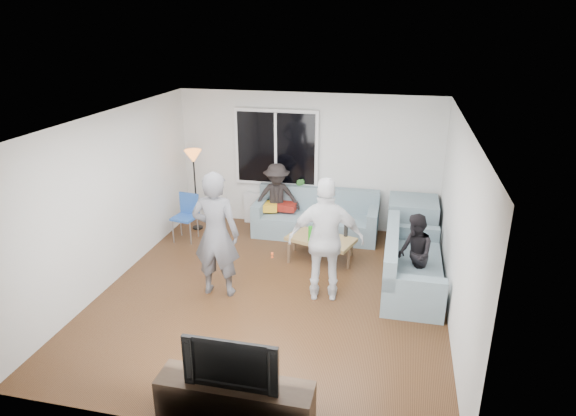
% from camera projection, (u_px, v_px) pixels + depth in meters
% --- Properties ---
extents(floor, '(5.00, 5.50, 0.04)m').
position_uv_depth(floor, '(273.00, 294.00, 7.49)').
color(floor, '#56351C').
rests_on(floor, ground).
extents(ceiling, '(5.00, 5.50, 0.04)m').
position_uv_depth(ceiling, '(271.00, 118.00, 6.56)').
color(ceiling, white).
rests_on(ceiling, ground).
extents(wall_back, '(5.00, 0.04, 2.60)m').
position_uv_depth(wall_back, '(308.00, 161.00, 9.55)').
color(wall_back, silver).
rests_on(wall_back, ground).
extents(wall_front, '(5.00, 0.04, 2.60)m').
position_uv_depth(wall_front, '(195.00, 320.00, 4.49)').
color(wall_front, silver).
rests_on(wall_front, ground).
extents(wall_left, '(0.04, 5.50, 2.60)m').
position_uv_depth(wall_left, '(110.00, 199.00, 7.54)').
color(wall_left, silver).
rests_on(wall_left, ground).
extents(wall_right, '(0.04, 5.50, 2.60)m').
position_uv_depth(wall_right, '(459.00, 227.00, 6.50)').
color(wall_right, silver).
rests_on(wall_right, ground).
extents(window_frame, '(1.62, 0.06, 1.47)m').
position_uv_depth(window_frame, '(276.00, 148.00, 9.51)').
color(window_frame, white).
rests_on(window_frame, wall_back).
extents(window_glass, '(1.50, 0.02, 1.35)m').
position_uv_depth(window_glass, '(276.00, 148.00, 9.48)').
color(window_glass, black).
rests_on(window_glass, window_frame).
extents(window_mullion, '(0.05, 0.03, 1.35)m').
position_uv_depth(window_mullion, '(276.00, 148.00, 9.47)').
color(window_mullion, white).
rests_on(window_mullion, window_frame).
extents(radiator, '(1.30, 0.12, 0.62)m').
position_uv_depth(radiator, '(276.00, 209.00, 9.91)').
color(radiator, silver).
rests_on(radiator, floor).
extents(potted_plant, '(0.22, 0.18, 0.38)m').
position_uv_depth(potted_plant, '(299.00, 187.00, 9.61)').
color(potted_plant, '#36722D').
rests_on(potted_plant, radiator).
extents(vase, '(0.21, 0.21, 0.19)m').
position_uv_depth(vase, '(266.00, 190.00, 9.78)').
color(vase, white).
rests_on(vase, radiator).
extents(sofa_back_section, '(2.30, 0.85, 0.85)m').
position_uv_depth(sofa_back_section, '(316.00, 214.00, 9.35)').
color(sofa_back_section, gray).
rests_on(sofa_back_section, floor).
extents(sofa_right_section, '(2.00, 0.85, 0.85)m').
position_uv_depth(sofa_right_section, '(413.00, 261.00, 7.53)').
color(sofa_right_section, gray).
rests_on(sofa_right_section, floor).
extents(sofa_corner, '(0.85, 0.85, 0.85)m').
position_uv_depth(sofa_corner, '(412.00, 222.00, 8.99)').
color(sofa_corner, gray).
rests_on(sofa_corner, floor).
extents(cushion_yellow, '(0.44, 0.40, 0.14)m').
position_uv_depth(cushion_yellow, '(267.00, 206.00, 9.49)').
color(cushion_yellow, gold).
rests_on(cushion_yellow, sofa_back_section).
extents(cushion_red, '(0.37, 0.31, 0.13)m').
position_uv_depth(cushion_red, '(287.00, 207.00, 9.49)').
color(cushion_red, maroon).
rests_on(cushion_red, sofa_back_section).
extents(coffee_table, '(1.23, 0.90, 0.40)m').
position_uv_depth(coffee_table, '(321.00, 248.00, 8.47)').
color(coffee_table, '#A0824D').
rests_on(coffee_table, floor).
extents(pitcher, '(0.17, 0.17, 0.17)m').
position_uv_depth(pitcher, '(318.00, 234.00, 8.34)').
color(pitcher, maroon).
rests_on(pitcher, coffee_table).
extents(side_chair, '(0.46, 0.46, 0.86)m').
position_uv_depth(side_chair, '(185.00, 218.00, 9.15)').
color(side_chair, '#2754AA').
rests_on(side_chair, floor).
extents(floor_lamp, '(0.32, 0.32, 1.56)m').
position_uv_depth(floor_lamp, '(195.00, 191.00, 9.54)').
color(floor_lamp, orange).
rests_on(floor_lamp, floor).
extents(player_left, '(0.71, 0.48, 1.89)m').
position_uv_depth(player_left, '(216.00, 235.00, 7.17)').
color(player_left, '#54555A').
rests_on(player_left, floor).
extents(player_right, '(1.13, 0.60, 1.83)m').
position_uv_depth(player_right, '(326.00, 240.00, 7.06)').
color(player_right, silver).
rests_on(player_right, floor).
extents(spectator_right, '(0.61, 0.70, 1.21)m').
position_uv_depth(spectator_right, '(414.00, 254.00, 7.35)').
color(spectator_right, black).
rests_on(spectator_right, floor).
extents(spectator_back, '(0.99, 0.76, 1.35)m').
position_uv_depth(spectator_back, '(277.00, 198.00, 9.45)').
color(spectator_back, black).
rests_on(spectator_back, floor).
extents(tv_console, '(1.60, 0.40, 0.44)m').
position_uv_depth(tv_console, '(235.00, 400.00, 5.07)').
color(tv_console, '#322619').
rests_on(tv_console, floor).
extents(television, '(0.96, 0.13, 0.55)m').
position_uv_depth(television, '(233.00, 359.00, 4.89)').
color(television, black).
rests_on(television, tv_console).
extents(bottle_b, '(0.08, 0.08, 0.25)m').
position_uv_depth(bottle_b, '(311.00, 234.00, 8.24)').
color(bottle_b, green).
rests_on(bottle_b, coffee_table).
extents(bottle_e, '(0.07, 0.07, 0.23)m').
position_uv_depth(bottle_e, '(346.00, 230.00, 8.42)').
color(bottle_e, black).
rests_on(bottle_e, coffee_table).
extents(bottle_c, '(0.07, 0.07, 0.19)m').
position_uv_depth(bottle_c, '(323.00, 230.00, 8.49)').
color(bottle_c, black).
rests_on(bottle_c, coffee_table).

